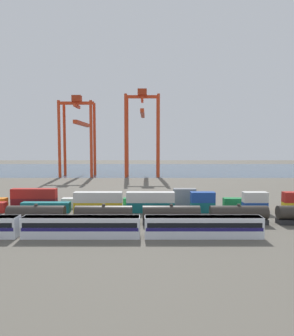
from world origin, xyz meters
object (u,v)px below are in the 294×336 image
object	(u,v)px
gantry_crane_west	(78,128)
gantry_crane_central	(142,123)
freight_tank_row	(171,215)
passenger_train	(81,226)
shipping_container_16	(134,203)

from	to	relation	value
gantry_crane_west	gantry_crane_central	distance (m)	34.63
freight_tank_row	gantry_crane_west	world-z (taller)	gantry_crane_west
freight_tank_row	gantry_crane_west	size ratio (longest dim) A/B	1.65
freight_tank_row	gantry_crane_west	distance (m)	114.28
passenger_train	gantry_crane_central	xyz separation A→B (m)	(9.65, 112.81, 26.15)
passenger_train	gantry_crane_west	bearing A→B (deg)	102.41
passenger_train	gantry_crane_west	world-z (taller)	gantry_crane_west
passenger_train	gantry_crane_central	size ratio (longest dim) A/B	1.45
freight_tank_row	passenger_train	bearing A→B (deg)	-151.16
passenger_train	gantry_crane_west	xyz separation A→B (m)	(-24.88, 113.09, 23.55)
passenger_train	shipping_container_16	bearing A→B (deg)	72.09
passenger_train	freight_tank_row	world-z (taller)	freight_tank_row
passenger_train	shipping_container_16	distance (m)	28.49
shipping_container_16	gantry_crane_central	world-z (taller)	gantry_crane_central
passenger_train	gantry_crane_west	size ratio (longest dim) A/B	1.57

